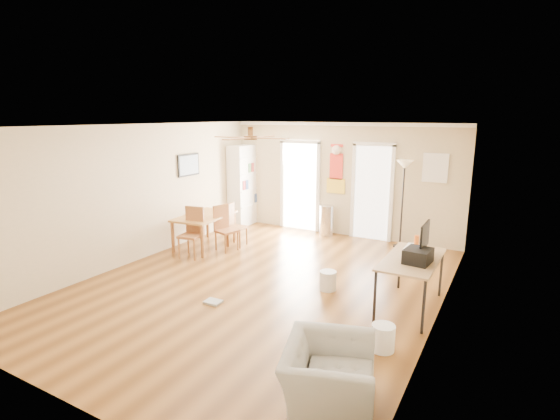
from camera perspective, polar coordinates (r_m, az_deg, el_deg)
The scene contains 29 objects.
floor at distance 7.22m, azimuth -2.36°, elevation -9.87°, with size 7.00×7.00×0.00m, color brown.
ceiling at distance 6.67m, azimuth -2.57°, elevation 11.24°, with size 5.50×7.00×0.00m, color silver, non-canonical shape.
wall_back at distance 9.93m, azimuth 8.22°, elevation 4.05°, with size 5.50×0.04×2.60m, color beige, non-canonical shape.
wall_front at distance 4.37m, azimuth -27.54°, elevation -8.37°, with size 5.50×0.04×2.60m, color beige, non-canonical shape.
wall_left at distance 8.57m, azimuth -18.33°, elevation 2.18°, with size 0.04×7.00×2.60m, color beige, non-canonical shape.
wall_right at distance 5.90m, azimuth 20.94°, elevation -2.54°, with size 0.04×7.00×2.60m, color beige, non-canonical shape.
crown_molding at distance 6.67m, azimuth -2.56°, elevation 10.90°, with size 5.50×7.00×0.08m, color white, non-canonical shape.
kitchen_doorway at distance 10.37m, azimuth 2.72°, elevation 3.13°, with size 0.90×0.10×2.10m, color white, non-canonical shape.
bathroom_doorway at distance 9.71m, azimuth 12.27°, elevation 2.20°, with size 0.80×0.10×2.10m, color white, non-canonical shape.
wall_decal at distance 9.92m, azimuth 7.54°, elevation 5.52°, with size 0.46×0.03×1.10m, color red.
ac_grille at distance 9.32m, azimuth 20.11°, elevation 5.33°, with size 0.50×0.04×0.60m, color white.
framed_poster at distance 9.48m, azimuth -12.17°, elevation 5.93°, with size 0.04×0.66×0.48m, color black.
ceiling_fan at distance 6.42m, azimuth -3.98°, elevation 9.66°, with size 1.24×1.24×0.20m, color #593819, non-canonical shape.
bookshelf at distance 10.89m, azimuth -4.87°, elevation 3.35°, with size 0.40×0.91×2.02m, color white, non-canonical shape.
dining_table at distance 9.20m, azimuth -10.02°, elevation -2.78°, with size 0.83×1.38×0.69m, color #AB7937, non-canonical shape.
dining_chair_right_a at distance 9.14m, azimuth -5.84°, elevation -2.05°, with size 0.37×0.37×0.90m, color #935B2F, non-canonical shape.
dining_chair_right_b at distance 8.86m, azimuth -7.19°, elevation -2.48°, with size 0.38×0.38×0.93m, color #A76936, non-canonical shape.
dining_chair_near at distance 8.55m, azimuth -11.91°, elevation -3.04°, with size 0.40×0.40×0.98m, color #A66935, non-canonical shape.
trash_can at distance 9.96m, azimuth 6.27°, elevation -1.41°, with size 0.33×0.33×0.71m, color #B9B9BB.
torchiere_lamp at distance 9.26m, azimuth 16.08°, elevation 0.72°, with size 0.35×0.35×1.86m, color black, non-canonical shape.
computer_desk at distance 6.50m, azimuth 17.07°, elevation -9.40°, with size 0.71×1.43×0.77m, color tan, non-canonical shape.
imac at distance 6.41m, azimuth 18.82°, elevation -3.84°, with size 0.07×0.54×0.50m, color black, non-canonical shape.
keyboard at distance 6.87m, azimuth 17.04°, elevation -4.74°, with size 0.13×0.41×0.02m, color white.
printer at distance 6.18m, azimuth 18.02°, elevation -5.87°, with size 0.33×0.39×0.20m, color black.
orange_bottle at distance 6.79m, azimuth 17.84°, elevation -4.14°, with size 0.07×0.07×0.21m, color orange.
wastebasket_a at distance 6.97m, azimuth 6.44°, elevation -9.39°, with size 0.27×0.27×0.31m, color silver.
wastebasket_b at distance 5.44m, azimuth 13.65°, elevation -16.31°, with size 0.28×0.28×0.32m, color white.
floor_cloth at distance 6.60m, azimuth -8.97°, elevation -12.09°, with size 0.25×0.19×0.04m, color #9C9C96.
armchair at distance 4.39m, azimuth 6.55°, elevation -21.35°, with size 0.97×0.84×0.63m, color #A2A29D.
Camera 1 is at (3.51, -5.67, 2.76)m, focal length 27.26 mm.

